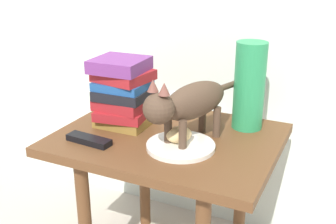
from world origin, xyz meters
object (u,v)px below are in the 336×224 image
plate (181,146)px  bread_roll (179,135)px  cat (188,103)px  book_stack (123,92)px  green_vase (249,86)px  side_table (168,158)px  candle_jar (178,106)px  tv_remote (89,140)px

plate → bread_roll: 0.03m
cat → book_stack: (-0.26, 0.05, -0.02)m
bread_roll → cat: size_ratio=0.17×
bread_roll → green_vase: size_ratio=0.28×
cat → book_stack: 0.26m
side_table → cat: cat is taller
candle_jar → side_table: bearing=-76.3°
side_table → book_stack: size_ratio=3.02×
book_stack → green_vase: 0.42m
book_stack → candle_jar: book_stack is taller
cat → book_stack: size_ratio=1.98×
plate → cat: 0.13m
side_table → bread_roll: (0.07, -0.06, 0.12)m
plate → cat: bearing=82.1°
side_table → green_vase: green_vase is taller
plate → cat: cat is taller
cat → side_table: bearing=158.5°
side_table → tv_remote: size_ratio=4.67×
tv_remote → candle_jar: bearing=69.2°
cat → tv_remote: cat is taller
side_table → cat: 0.23m
candle_jar → tv_remote: 0.36m
plate → tv_remote: 0.29m
candle_jar → tv_remote: bearing=-115.2°
cat → tv_remote: bearing=-155.6°
plate → book_stack: bearing=160.7°
green_vase → candle_jar: green_vase is taller
plate → candle_jar: (-0.12, 0.24, 0.03)m
plate → side_table: bearing=136.9°
side_table → plate: (0.08, -0.07, 0.09)m
plate → green_vase: green_vase is taller
book_stack → tv_remote: book_stack is taller
green_vase → tv_remote: bearing=-140.8°
side_table → bread_roll: size_ratio=8.75×
cat → bread_roll: bearing=-116.8°
side_table → green_vase: 0.36m
bread_roll → book_stack: size_ratio=0.35×
plate → book_stack: (-0.25, 0.09, 0.11)m
book_stack → candle_jar: bearing=49.3°
side_table → tv_remote: tv_remote is taller
bread_roll → tv_remote: (-0.26, -0.10, -0.03)m
plate → bread_roll: bread_roll is taller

